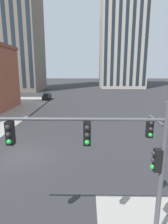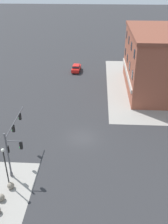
{
  "view_description": "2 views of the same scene",
  "coord_description": "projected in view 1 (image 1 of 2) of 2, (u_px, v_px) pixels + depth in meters",
  "views": [
    {
      "loc": [
        5.51,
        -14.53,
        7.14
      ],
      "look_at": [
        5.09,
        6.36,
        2.46
      ],
      "focal_mm": 29.79,
      "sensor_mm": 36.0,
      "label": 1
    },
    {
      "loc": [
        30.94,
        1.99,
        21.72
      ],
      "look_at": [
        0.67,
        0.26,
        4.71
      ],
      "focal_mm": 41.2,
      "sensor_mm": 36.0,
      "label": 2
    }
  ],
  "objects": [
    {
      "name": "ground_plane",
      "position": [
        23.0,
        156.0,
        15.84
      ],
      "size": [
        320.0,
        320.0,
        0.0
      ],
      "primitive_type": "plane",
      "color": "#2D2D30"
    },
    {
      "name": "traffic_signal_main",
      "position": [
        121.0,
        155.0,
        7.26
      ],
      "size": [
        7.64,
        2.09,
        6.06
      ],
      "color": "#4C4C51",
      "rests_on": "ground"
    },
    {
      "name": "car_main_southbound_far",
      "position": [
        47.0,
        96.0,
        46.74
      ],
      "size": [
        2.04,
        4.47,
        1.68
      ],
      "color": "black",
      "rests_on": "ground"
    },
    {
      "name": "residential_tower_skyline_right",
      "position": [
        123.0,
        7.0,
        74.68
      ],
      "size": [
        17.87,
        18.4,
        64.15
      ],
      "color": "#B2A899",
      "rests_on": "ground"
    }
  ]
}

